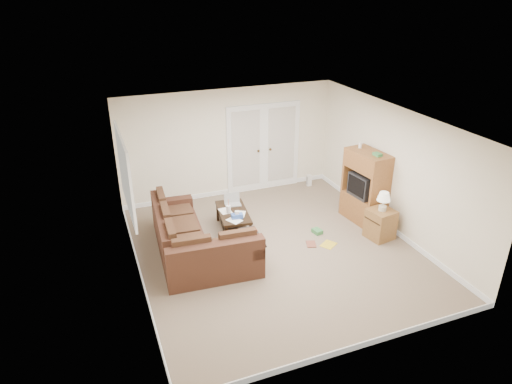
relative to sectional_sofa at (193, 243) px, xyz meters
name	(u,v)px	position (x,y,z in m)	size (l,w,h in m)	color
floor	(276,250)	(1.50, -0.31, -0.30)	(5.50, 5.50, 0.00)	gray
ceiling	(278,121)	(1.50, -0.31, 2.20)	(5.00, 5.50, 0.02)	silver
wall_left	(133,214)	(-1.00, -0.31, 0.95)	(0.02, 5.50, 2.50)	white
wall_right	(394,171)	(4.00, -0.31, 0.95)	(0.02, 5.50, 2.50)	white
wall_back	(229,143)	(1.50, 2.44, 0.95)	(5.00, 0.02, 2.50)	white
wall_front	(364,275)	(1.50, -3.06, 0.95)	(5.00, 0.02, 2.50)	white
baseboards	(276,248)	(1.50, -0.31, -0.25)	(5.00, 5.50, 0.10)	silver
french_doors	(264,148)	(2.35, 2.41, 0.73)	(1.80, 0.05, 2.13)	silver
window_left	(125,173)	(-0.97, 0.69, 1.25)	(0.05, 1.92, 1.42)	silver
sectional_sofa	(193,243)	(0.00, 0.00, 0.00)	(1.72, 2.60, 0.77)	#49291C
coffee_table	(233,220)	(1.00, 0.68, -0.06)	(0.69, 1.17, 0.75)	black
tv_armoire	(365,187)	(3.69, 0.15, 0.46)	(0.62, 1.00, 1.63)	brown
side_cabinet	(381,222)	(3.59, -0.61, 0.05)	(0.53, 0.53, 0.98)	olive
space_heater	(309,180)	(3.46, 2.14, -0.16)	(0.11, 0.09, 0.28)	white
floor_magazine	(329,245)	(2.53, -0.50, -0.30)	(0.30, 0.24, 0.01)	gold
floor_greenbox	(317,231)	(2.53, -0.02, -0.26)	(0.15, 0.20, 0.08)	#397E43
floor_book	(306,244)	(2.13, -0.34, -0.29)	(0.18, 0.24, 0.02)	brown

